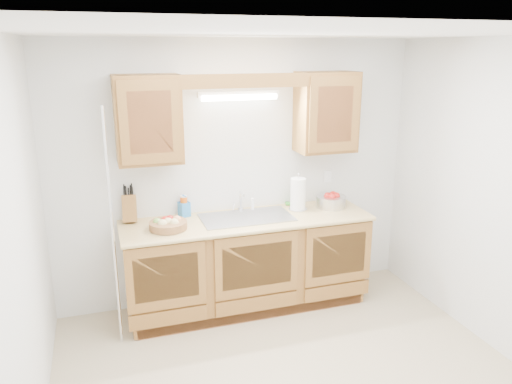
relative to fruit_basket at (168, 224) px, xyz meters
name	(u,v)px	position (x,y,z in m)	size (l,w,h in m)	color
room	(297,224)	(0.73, -1.13, 0.30)	(3.52, 3.50, 2.50)	tan
base_cabinets	(247,264)	(0.73, 0.07, -0.51)	(2.20, 0.60, 0.86)	olive
countertop	(247,220)	(0.73, 0.06, -0.07)	(2.30, 0.63, 0.04)	tan
upper_cabinet_left	(148,120)	(-0.10, 0.21, 0.88)	(0.55, 0.33, 0.75)	olive
upper_cabinet_right	(326,112)	(1.56, 0.21, 0.88)	(0.55, 0.33, 0.75)	olive
valance	(246,81)	(0.73, 0.06, 1.19)	(2.20, 0.05, 0.12)	olive
fluorescent_fixture	(239,95)	(0.73, 0.29, 1.05)	(0.76, 0.08, 0.08)	white
sink	(247,225)	(0.73, 0.08, -0.12)	(0.84, 0.46, 0.36)	#9E9EA3
wire_shelf_pole	(113,231)	(-0.47, -0.19, 0.05)	(0.03, 0.03, 2.00)	silver
outlet_plate	(328,176)	(1.68, 0.36, 0.20)	(0.08, 0.01, 0.12)	white
fruit_basket	(168,224)	(0.00, 0.00, 0.00)	(0.39, 0.39, 0.10)	brown
knife_block	(130,208)	(-0.30, 0.31, 0.08)	(0.14, 0.21, 0.35)	olive
orange_canister	(184,206)	(0.19, 0.30, 0.05)	(0.08, 0.08, 0.20)	#D7520B
soap_bottle	(184,206)	(0.19, 0.30, 0.06)	(0.09, 0.09, 0.20)	#2570BD
sponge	(292,204)	(1.27, 0.31, -0.04)	(0.14, 0.11, 0.03)	#CC333F
paper_towel	(298,194)	(1.27, 0.15, 0.11)	(0.18, 0.18, 0.37)	silver
apple_bowl	(331,201)	(1.62, 0.14, 0.02)	(0.34, 0.34, 0.15)	silver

